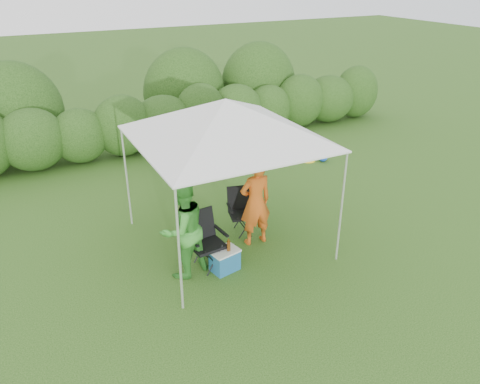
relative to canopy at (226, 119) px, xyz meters
name	(u,v)px	position (x,y,z in m)	size (l,w,h in m)	color
ground	(239,253)	(0.00, -0.50, -2.46)	(70.00, 70.00, 0.00)	#38611F
hedge	(147,123)	(0.10, 5.50, -1.63)	(16.83, 1.53, 1.80)	#2C5119
canopy	(226,119)	(0.00, 0.00, 0.00)	(3.10, 3.10, 2.83)	silver
chair_right	(242,207)	(0.43, 0.22, -1.94)	(0.66, 0.63, 0.93)	black
chair_left	(204,236)	(-0.71, -0.54, -1.88)	(0.69, 0.63, 1.02)	black
man	(255,202)	(0.45, -0.29, -1.59)	(0.64, 0.42, 1.75)	#C85216
woman	(183,229)	(-1.13, -0.63, -1.57)	(0.86, 0.67, 1.78)	green
cooler	(225,260)	(-0.47, -0.87, -2.26)	(0.55, 0.45, 0.41)	#1F5E91
bottle	(229,245)	(-0.41, -0.91, -1.93)	(0.06, 0.06, 0.24)	#592D0C
lawn_toy	(312,155)	(3.88, 2.69, -2.30)	(0.67, 0.55, 0.33)	yellow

